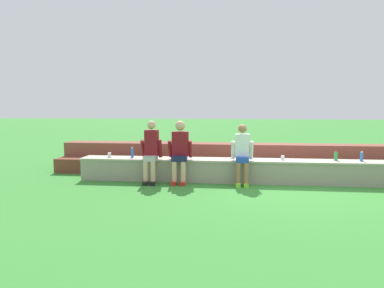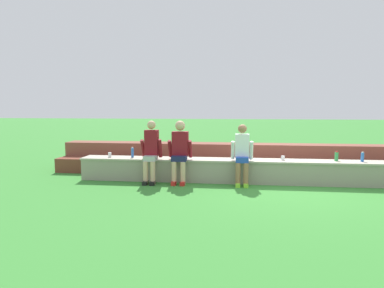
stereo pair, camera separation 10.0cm
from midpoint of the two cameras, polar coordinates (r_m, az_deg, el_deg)
The scene contains 11 objects.
ground_plane at distance 7.91m, azimuth 15.05°, elevation -6.70°, with size 80.00×80.00×0.00m, color #388433.
stone_seating_wall at distance 8.11m, azimuth 14.81°, elevation -4.35°, with size 9.55×0.58×0.53m.
brick_bleachers at distance 9.28m, azimuth 13.73°, elevation -2.80°, with size 11.69×1.20×0.75m.
person_far_left at distance 7.85m, azimuth -7.22°, elevation -1.08°, with size 0.48×0.52×1.43m.
person_left_of_center at distance 7.77m, azimuth -2.41°, elevation -0.89°, with size 0.55×0.53×1.43m.
person_center at distance 7.68m, azimuth 8.01°, elevation -1.48°, with size 0.49×0.51×1.35m.
water_bottle_mid_right at distance 8.35m, azimuth -10.27°, elevation -1.41°, with size 0.06×0.06×0.25m.
water_bottle_center_gap at distance 8.50m, azimuth 26.13°, elevation -1.91°, with size 0.07×0.07×0.22m.
water_bottle_mid_left at distance 8.35m, azimuth 22.56°, elevation -1.89°, with size 0.08×0.08×0.22m.
plastic_cup_middle at distance 8.07m, azimuth 14.55°, elevation -2.25°, with size 0.08×0.08×0.10m, color white.
plastic_cup_left_end at distance 8.48m, azimuth -13.93°, elevation -1.78°, with size 0.08×0.08×0.11m, color white.
Camera 1 is at (-1.27, -7.62, 1.75)m, focal length 31.97 mm.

